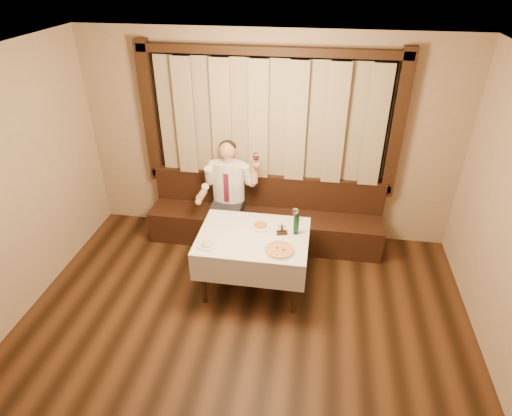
% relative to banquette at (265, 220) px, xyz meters
% --- Properties ---
extents(room, '(5.01, 6.01, 2.81)m').
position_rel_banquette_xyz_m(room, '(-0.00, -1.75, 1.19)').
color(room, black).
rests_on(room, ground).
extents(banquette, '(3.20, 0.61, 0.94)m').
position_rel_banquette_xyz_m(banquette, '(0.00, 0.00, 0.00)').
color(banquette, black).
rests_on(banquette, ground).
extents(dining_table, '(1.27, 0.97, 0.76)m').
position_rel_banquette_xyz_m(dining_table, '(0.00, -1.02, 0.34)').
color(dining_table, black).
rests_on(dining_table, ground).
extents(pizza, '(0.34, 0.34, 0.04)m').
position_rel_banquette_xyz_m(pizza, '(0.34, -1.28, 0.46)').
color(pizza, white).
rests_on(pizza, dining_table).
extents(pasta_red, '(0.25, 0.25, 0.08)m').
position_rel_banquette_xyz_m(pasta_red, '(0.06, -0.83, 0.48)').
color(pasta_red, white).
rests_on(pasta_red, dining_table).
extents(pasta_cream, '(0.23, 0.23, 0.08)m').
position_rel_banquette_xyz_m(pasta_cream, '(-0.47, -1.30, 0.48)').
color(pasta_cream, white).
rests_on(pasta_cream, dining_table).
extents(green_bottle, '(0.06, 0.06, 0.29)m').
position_rel_banquette_xyz_m(green_bottle, '(0.48, -0.91, 0.57)').
color(green_bottle, '#0D3F23').
rests_on(green_bottle, dining_table).
extents(table_wine_glass, '(0.07, 0.07, 0.19)m').
position_rel_banquette_xyz_m(table_wine_glass, '(0.45, -0.66, 0.58)').
color(table_wine_glass, white).
rests_on(table_wine_glass, dining_table).
extents(cruet_caddy, '(0.13, 0.09, 0.13)m').
position_rel_banquette_xyz_m(cruet_caddy, '(0.32, -0.95, 0.49)').
color(cruet_caddy, black).
rests_on(cruet_caddy, dining_table).
extents(seated_man, '(0.82, 0.61, 1.46)m').
position_rel_banquette_xyz_m(seated_man, '(-0.50, -0.09, 0.53)').
color(seated_man, black).
rests_on(seated_man, ground).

